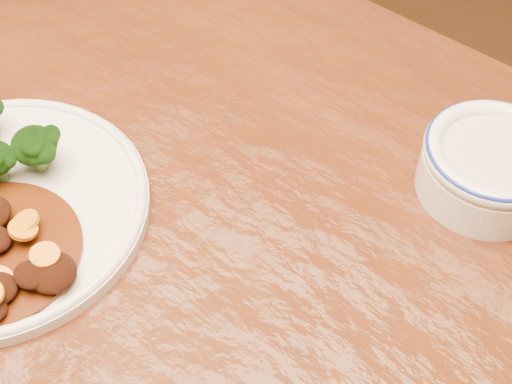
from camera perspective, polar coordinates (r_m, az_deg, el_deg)
The scene contains 2 objects.
dining_table at distance 0.77m, azimuth -10.43°, elevation -5.53°, with size 1.59×1.06×0.75m.
dip_bowl at distance 0.72m, azimuth 18.25°, elevation 2.08°, with size 0.14×0.14×0.06m.
Camera 1 is at (0.35, -0.27, 1.29)m, focal length 50.00 mm.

